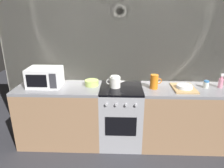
# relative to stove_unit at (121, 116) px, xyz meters

# --- Properties ---
(ground_plane) EXTENTS (8.00, 8.00, 0.00)m
(ground_plane) POSITION_rel_stove_unit_xyz_m (0.00, 0.00, -0.45)
(ground_plane) COLOR #2D2D33
(back_wall) EXTENTS (3.60, 0.05, 2.40)m
(back_wall) POSITION_rel_stove_unit_xyz_m (0.00, 0.32, 0.75)
(back_wall) COLOR #B2AD9E
(back_wall) RESTS_ON ground_plane
(counter_left) EXTENTS (1.20, 0.60, 0.90)m
(counter_left) POSITION_rel_stove_unit_xyz_m (-0.90, 0.00, 0.00)
(counter_left) COLOR #997251
(counter_left) RESTS_ON ground_plane
(stove_unit) EXTENTS (0.60, 0.63, 0.90)m
(stove_unit) POSITION_rel_stove_unit_xyz_m (0.00, 0.00, 0.00)
(stove_unit) COLOR #9E9EA3
(stove_unit) RESTS_ON ground_plane
(counter_right) EXTENTS (1.20, 0.60, 0.90)m
(counter_right) POSITION_rel_stove_unit_xyz_m (0.90, 0.00, 0.00)
(counter_right) COLOR #997251
(counter_right) RESTS_ON ground_plane
(microwave) EXTENTS (0.46, 0.35, 0.27)m
(microwave) POSITION_rel_stove_unit_xyz_m (-1.09, 0.02, 0.59)
(microwave) COLOR white
(microwave) RESTS_ON counter_left
(kettle) EXTENTS (0.28, 0.15, 0.17)m
(kettle) POSITION_rel_stove_unit_xyz_m (-0.09, 0.01, 0.53)
(kettle) COLOR white
(kettle) RESTS_ON stove_unit
(mixing_bowl) EXTENTS (0.20, 0.20, 0.08)m
(mixing_bowl) POSITION_rel_stove_unit_xyz_m (-0.43, 0.07, 0.49)
(mixing_bowl) COLOR #B7D166
(mixing_bowl) RESTS_ON counter_left
(pitcher) EXTENTS (0.16, 0.11, 0.20)m
(pitcher) POSITION_rel_stove_unit_xyz_m (0.45, -0.02, 0.55)
(pitcher) COLOR orange
(pitcher) RESTS_ON counter_right
(dish_pile) EXTENTS (0.30, 0.40, 0.07)m
(dish_pile) POSITION_rel_stove_unit_xyz_m (0.87, -0.03, 0.47)
(dish_pile) COLOR tan
(dish_pile) RESTS_ON counter_right
(spice_jar) EXTENTS (0.08, 0.08, 0.10)m
(spice_jar) POSITION_rel_stove_unit_xyz_m (1.19, 0.03, 0.50)
(spice_jar) COLOR silver
(spice_jar) RESTS_ON counter_right
(spray_bottle) EXTENTS (0.08, 0.06, 0.20)m
(spray_bottle) POSITION_rel_stove_unit_xyz_m (1.40, 0.05, 0.53)
(spray_bottle) COLOR pink
(spray_bottle) RESTS_ON counter_right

